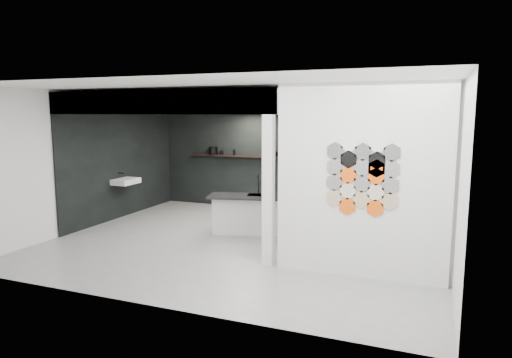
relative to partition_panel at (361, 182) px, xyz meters
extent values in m
cube|color=gray|center=(-2.23, 1.00, -1.40)|extent=(7.00, 6.00, 0.01)
cube|color=silver|center=(0.00, 0.00, 0.00)|extent=(2.45, 0.15, 2.80)
cube|color=black|center=(-3.52, 3.97, -0.22)|extent=(4.40, 0.04, 2.35)
cube|color=black|center=(-5.70, 2.00, -0.22)|extent=(0.04, 4.00, 2.35)
cube|color=silver|center=(-3.52, 2.00, 1.15)|extent=(4.40, 4.00, 0.40)
cube|color=silver|center=(-1.41, 0.00, -0.22)|extent=(0.16, 0.16, 2.35)
cube|color=silver|center=(-3.52, 0.08, 1.15)|extent=(4.40, 0.16, 0.40)
cube|color=silver|center=(-5.46, 1.80, -0.55)|extent=(0.40, 0.60, 0.12)
cube|color=black|center=(-3.43, 3.87, -0.10)|extent=(3.00, 0.15, 0.04)
cube|color=silver|center=(-2.45, 1.61, -1.03)|extent=(1.36, 0.78, 0.74)
cube|color=black|center=(-2.44, 1.54, -0.64)|extent=(1.57, 0.98, 0.03)
cube|color=black|center=(-2.26, 1.71, -0.63)|extent=(0.45, 0.41, 0.01)
cylinder|color=black|center=(-2.30, 1.87, -0.46)|extent=(0.03, 0.03, 0.34)
torus|color=black|center=(-2.29, 1.82, -0.28)|extent=(0.05, 0.12, 0.12)
cylinder|color=black|center=(-4.32, 3.87, 0.01)|extent=(0.30, 0.30, 0.19)
ellipsoid|color=black|center=(-2.63, 3.87, -0.01)|extent=(0.19, 0.19, 0.13)
cylinder|color=gray|center=(-2.08, 3.87, -0.03)|extent=(0.14, 0.14, 0.09)
cylinder|color=gray|center=(-2.08, 3.87, -0.01)|extent=(0.10, 0.10, 0.13)
cylinder|color=black|center=(-3.73, 3.87, -0.01)|extent=(0.07, 0.07, 0.14)
cylinder|color=black|center=(-4.09, 3.87, -0.03)|extent=(0.09, 0.09, 0.10)
cylinder|color=tan|center=(-0.37, -0.09, -0.24)|extent=(0.26, 0.02, 0.26)
cylinder|color=#66635E|center=(-0.37, -0.09, -0.01)|extent=(0.26, 0.02, 0.26)
cylinder|color=silver|center=(-0.37, -0.09, 0.21)|extent=(0.26, 0.02, 0.26)
cylinder|color=black|center=(-0.37, -0.09, 0.44)|extent=(0.26, 0.02, 0.26)
cylinder|color=#F2550C|center=(-0.17, -0.09, -0.35)|extent=(0.26, 0.02, 0.26)
cylinder|color=beige|center=(-0.17, -0.09, -0.13)|extent=(0.26, 0.02, 0.26)
cylinder|color=#F2550C|center=(-0.17, -0.09, 0.10)|extent=(0.26, 0.02, 0.26)
cylinder|color=black|center=(-0.17, -0.09, 0.33)|extent=(0.26, 0.02, 0.26)
cylinder|color=white|center=(-0.17, -0.09, 0.55)|extent=(0.26, 0.02, 0.26)
cylinder|color=tan|center=(0.02, -0.09, -0.24)|extent=(0.26, 0.02, 0.26)
cylinder|color=#66635E|center=(0.02, -0.09, -0.01)|extent=(0.26, 0.02, 0.26)
cylinder|color=silver|center=(0.02, -0.09, 0.21)|extent=(0.26, 0.02, 0.26)
cylinder|color=black|center=(0.02, -0.09, 0.44)|extent=(0.26, 0.02, 0.26)
cylinder|color=#F2550C|center=(0.22, -0.09, -0.35)|extent=(0.26, 0.02, 0.26)
cylinder|color=beige|center=(0.22, -0.09, -0.13)|extent=(0.26, 0.02, 0.26)
cylinder|color=#F2550C|center=(0.22, -0.09, 0.10)|extent=(0.26, 0.02, 0.26)
cylinder|color=black|center=(0.22, -0.09, 0.33)|extent=(0.26, 0.02, 0.26)
cylinder|color=white|center=(0.22, -0.09, 0.55)|extent=(0.26, 0.02, 0.26)
cylinder|color=tan|center=(0.42, -0.09, -0.24)|extent=(0.26, 0.02, 0.26)
cylinder|color=#66635E|center=(0.42, -0.09, -0.01)|extent=(0.26, 0.02, 0.26)
cylinder|color=silver|center=(0.42, -0.09, 0.21)|extent=(0.26, 0.02, 0.26)
cylinder|color=black|center=(0.42, -0.09, 0.44)|extent=(0.26, 0.02, 0.26)
cylinder|color=#F2550C|center=(0.22, -0.09, 0.21)|extent=(0.26, 0.02, 0.26)
camera|label=1|loc=(0.97, -6.53, 0.98)|focal=32.00mm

